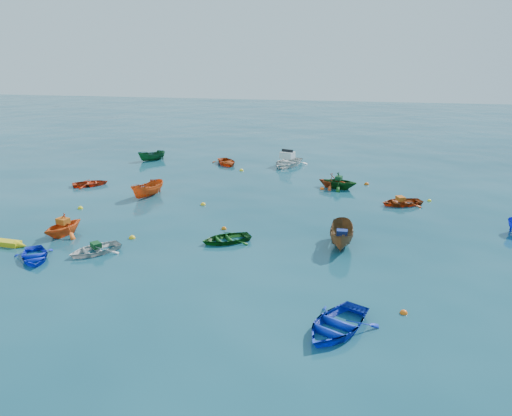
% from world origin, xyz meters
% --- Properties ---
extents(ground, '(160.00, 160.00, 0.00)m').
position_xyz_m(ground, '(0.00, 0.00, 0.00)').
color(ground, '#093546').
rests_on(ground, ground).
extents(dinghy_blue_sw, '(3.26, 3.42, 0.58)m').
position_xyz_m(dinghy_blue_sw, '(-10.01, -4.71, 0.00)').
color(dinghy_blue_sw, '#1027CE').
rests_on(dinghy_blue_sw, ground).
extents(dinghy_white_near, '(3.35, 3.45, 0.58)m').
position_xyz_m(dinghy_white_near, '(-7.33, -3.28, 0.00)').
color(dinghy_white_near, beige).
rests_on(dinghy_white_near, ground).
extents(sampan_brown_mid, '(1.34, 3.55, 1.37)m').
position_xyz_m(sampan_brown_mid, '(5.84, 0.41, 0.00)').
color(sampan_brown_mid, brown).
rests_on(sampan_brown_mid, ground).
extents(dinghy_blue_se, '(3.95, 4.41, 0.75)m').
position_xyz_m(dinghy_blue_se, '(5.93, -8.63, 0.00)').
color(dinghy_blue_se, '#0F2DBE').
rests_on(dinghy_blue_se, ground).
extents(dinghy_orange_w, '(3.01, 3.25, 1.41)m').
position_xyz_m(dinghy_orange_w, '(-10.48, -1.15, 0.00)').
color(dinghy_orange_w, '#F55917').
rests_on(dinghy_orange_w, ground).
extents(dinghy_green_e, '(3.52, 3.29, 0.59)m').
position_xyz_m(dinghy_green_e, '(-0.71, -0.31, 0.00)').
color(dinghy_green_e, '#114A13').
rests_on(dinghy_green_e, ground).
extents(dinghy_red_nw, '(3.39, 3.15, 0.57)m').
position_xyz_m(dinghy_red_nw, '(-14.55, 9.42, 0.00)').
color(dinghy_red_nw, red).
rests_on(dinghy_red_nw, ground).
extents(sampan_orange_n, '(2.24, 3.39, 1.23)m').
position_xyz_m(sampan_orange_n, '(-8.74, 7.43, 0.00)').
color(sampan_orange_n, '#D04D13').
rests_on(sampan_orange_n, ground).
extents(dinghy_green_n, '(3.11, 2.83, 1.40)m').
position_xyz_m(dinghy_green_n, '(5.29, 12.40, 0.00)').
color(dinghy_green_n, '#104814').
rests_on(dinghy_green_n, ground).
extents(dinghy_red_ne, '(3.54, 3.10, 0.61)m').
position_xyz_m(dinghy_red_ne, '(9.76, 8.96, 0.00)').
color(dinghy_red_ne, '#A2350D').
rests_on(dinghy_red_ne, ground).
extents(dinghy_red_far, '(3.61, 3.90, 0.66)m').
position_xyz_m(dinghy_red_far, '(-5.64, 18.97, 0.00)').
color(dinghy_red_far, '#BB3B0F').
rests_on(dinghy_red_far, ground).
extents(dinghy_orange_far, '(2.95, 2.76, 1.25)m').
position_xyz_m(dinghy_orange_far, '(4.74, 12.58, 0.00)').
color(dinghy_orange_far, '#BA3A11').
rests_on(dinghy_orange_far, ground).
extents(sampan_green_far, '(2.75, 2.56, 1.06)m').
position_xyz_m(sampan_green_far, '(-13.28, 19.19, 0.00)').
color(sampan_green_far, '#104822').
rests_on(sampan_green_far, ground).
extents(motorboat_white, '(4.22, 4.94, 1.47)m').
position_xyz_m(motorboat_white, '(0.13, 19.55, 0.00)').
color(motorboat_white, silver).
rests_on(motorboat_white, ground).
extents(tarp_green_a, '(0.73, 0.72, 0.28)m').
position_xyz_m(tarp_green_a, '(-7.26, -3.21, 0.43)').
color(tarp_green_a, '#10431C').
rests_on(tarp_green_a, dinghy_white_near).
extents(tarp_blue_a, '(0.60, 0.46, 0.29)m').
position_xyz_m(tarp_blue_a, '(5.84, 0.26, 0.83)').
color(tarp_blue_a, navy).
rests_on(tarp_blue_a, sampan_brown_mid).
extents(tarp_orange_a, '(0.82, 0.71, 0.34)m').
position_xyz_m(tarp_orange_a, '(-10.47, -1.10, 0.87)').
color(tarp_orange_a, '#C35914').
rests_on(tarp_orange_a, dinghy_orange_w).
extents(tarp_green_b, '(0.59, 0.70, 0.30)m').
position_xyz_m(tarp_green_b, '(5.19, 12.42, 0.85)').
color(tarp_green_b, '#10411D').
rests_on(tarp_green_b, dinghy_green_n).
extents(tarp_orange_b, '(0.70, 0.78, 0.31)m').
position_xyz_m(tarp_orange_b, '(9.66, 8.92, 0.46)').
color(tarp_orange_b, '#C95B14').
rests_on(tarp_orange_b, dinghy_red_ne).
extents(buoy_ye_a, '(0.38, 0.38, 0.38)m').
position_xyz_m(buoy_ye_a, '(-6.25, -0.87, 0.00)').
color(buoy_ye_a, yellow).
rests_on(buoy_ye_a, ground).
extents(buoy_or_b, '(0.33, 0.33, 0.33)m').
position_xyz_m(buoy_or_b, '(8.67, -6.74, 0.00)').
color(buoy_or_b, '#FF600D').
rests_on(buoy_or_b, ground).
extents(buoy_ye_b, '(0.36, 0.36, 0.36)m').
position_xyz_m(buoy_ye_b, '(-12.19, 3.71, 0.00)').
color(buoy_ye_b, yellow).
rests_on(buoy_ye_b, ground).
extents(buoy_or_c, '(0.33, 0.33, 0.33)m').
position_xyz_m(buoy_or_c, '(-1.36, 1.68, 0.00)').
color(buoy_or_c, '#CE620B').
rests_on(buoy_or_c, ground).
extents(buoy_ye_c, '(0.37, 0.37, 0.37)m').
position_xyz_m(buoy_ye_c, '(-4.07, 6.18, 0.00)').
color(buoy_ye_c, yellow).
rests_on(buoy_ye_c, ground).
extents(buoy_or_d, '(0.35, 0.35, 0.35)m').
position_xyz_m(buoy_or_d, '(3.95, 11.91, 0.00)').
color(buoy_or_d, '#F9520D').
rests_on(buoy_or_d, ground).
extents(buoy_ye_d, '(0.37, 0.37, 0.37)m').
position_xyz_m(buoy_ye_d, '(-3.66, 16.70, 0.00)').
color(buoy_ye_d, yellow).
rests_on(buoy_ye_d, ground).
extents(buoy_or_e, '(0.38, 0.38, 0.38)m').
position_xyz_m(buoy_or_e, '(7.41, 14.05, 0.00)').
color(buoy_or_e, '#D3530B').
rests_on(buoy_or_e, ground).
extents(buoy_ye_e, '(0.30, 0.30, 0.30)m').
position_xyz_m(buoy_ye_e, '(11.84, 10.28, 0.00)').
color(buoy_ye_e, yellow).
rests_on(buoy_ye_e, ground).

